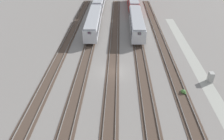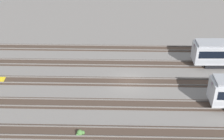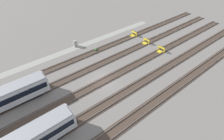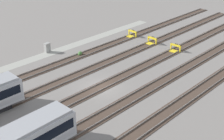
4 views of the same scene
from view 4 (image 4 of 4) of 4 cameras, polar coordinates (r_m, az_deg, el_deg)
The scene contains 12 objects.
ground_plane at distance 41.85m, azimuth -2.15°, elevation -3.19°, with size 400.00×400.00×0.00m, color gray.
service_walkway at distance 52.23m, azimuth -13.23°, elevation 2.33°, with size 54.00×2.00×0.01m, color #9E9E93.
rail_track_nearest at distance 48.77m, azimuth -10.30°, elevation 0.92°, with size 90.00×2.23×0.21m.
rail_track_near_inner at distance 45.15m, azimuth -6.54°, elevation -0.96°, with size 90.00×2.23×0.21m.
rail_track_middle at distance 41.82m, azimuth -2.15°, elevation -3.13°, with size 90.00×2.24×0.21m.
rail_track_far_inner at distance 38.85m, azimuth 2.98°, elevation -5.64°, with size 90.00×2.23×0.21m.
rail_track_farthest at distance 36.33m, azimuth 8.95°, elevation -8.47°, with size 90.00×2.23×0.21m.
bumper_stop_nearest_track at distance 59.79m, azimuth 3.60°, elevation 6.59°, with size 1.37×2.01×1.22m.
bumper_stop_near_inner_track at distance 56.62m, azimuth 7.20°, elevation 5.28°, with size 1.37×2.01×1.22m.
bumper_stop_middle_track at distance 53.97m, azimuth 11.39°, elevation 3.89°, with size 1.37×2.01×1.22m.
electrical_cabinet at distance 53.60m, azimuth -11.75°, elevation 4.04°, with size 0.90×0.73×1.60m.
weed_clump at distance 51.90m, azimuth -5.87°, elevation 3.05°, with size 0.92×0.70×0.64m.
Camera 4 is at (25.05, 26.52, 20.50)m, focal length 50.00 mm.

